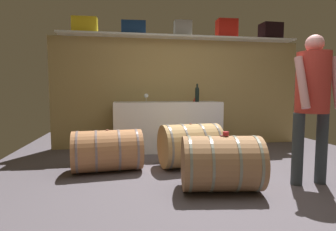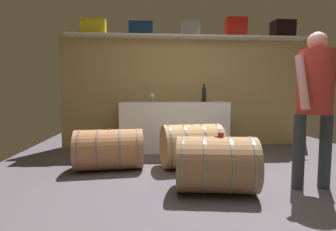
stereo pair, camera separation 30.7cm
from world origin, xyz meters
name	(u,v)px [view 2 (the right image)]	position (x,y,z in m)	size (l,w,h in m)	color
ground_plane	(210,174)	(0.00, 0.62, -0.01)	(6.06, 8.15, 0.02)	#534D54
back_wall_panel	(188,93)	(0.00, 2.47, 1.03)	(4.86, 0.10, 2.06)	tan
high_shelf_board	(190,37)	(0.00, 2.32, 2.08)	(4.47, 0.40, 0.03)	silver
toolcase_yellow	(94,27)	(-1.76, 2.32, 2.23)	(0.43, 0.20, 0.27)	yellow
toolcase_navy	(141,29)	(-0.91, 2.32, 2.21)	(0.43, 0.29, 0.23)	navy
toolcase_grey	(190,28)	(0.01, 2.32, 2.24)	(0.32, 0.18, 0.29)	gray
toolcase_red	(236,28)	(0.87, 2.32, 2.27)	(0.38, 0.24, 0.35)	red
toolcase_black	(283,29)	(1.79, 2.32, 2.25)	(0.39, 0.29, 0.32)	black
work_cabinet	(174,126)	(-0.33, 2.09, 0.44)	(1.91, 0.65, 0.88)	white
wine_bottle_dark	(204,94)	(0.21, 2.02, 1.03)	(0.07, 0.07, 0.33)	black
wine_glass	(152,96)	(-0.72, 1.99, 0.99)	(0.08, 0.08, 0.15)	white
red_funnel	(203,98)	(0.24, 2.21, 0.94)	(0.11, 0.11, 0.12)	red
wine_barrel_near	(216,164)	(-0.09, -0.03, 0.30)	(0.91, 0.70, 0.60)	#966A45
wine_barrel_far	(192,146)	(-0.20, 0.91, 0.31)	(0.88, 0.70, 0.62)	tan
wine_barrel_flank	(109,149)	(-1.33, 0.90, 0.28)	(0.95, 0.63, 0.56)	#AF7347
tasting_cup	(221,134)	(-0.05, -0.03, 0.62)	(0.06, 0.06, 0.04)	red
winemaker_pouring	(315,94)	(0.98, -0.01, 1.04)	(0.50, 0.40, 1.69)	#2D3539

